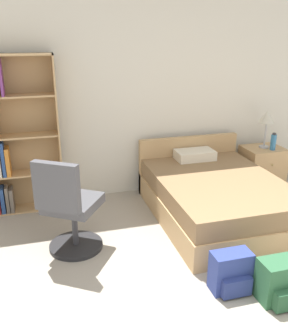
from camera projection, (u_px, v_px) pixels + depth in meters
The scene contains 9 objects.
wall_back at pixel (148, 96), 4.83m from camera, with size 9.00×0.06×2.60m.
bookshelf at pixel (7, 139), 4.32m from camera, with size 0.92×0.27×1.86m.
bed at pixel (215, 196), 4.41m from camera, with size 1.38×1.90×0.76m.
office_chair at pixel (69, 209), 3.60m from camera, with size 0.69×0.72×1.01m.
nightstand at pixel (262, 167), 5.25m from camera, with size 0.53×0.47×0.57m.
table_lamp at pixel (267, 118), 5.02m from camera, with size 0.21×0.21×0.52m.
water_bottle at pixel (273, 142), 5.03m from camera, with size 0.07×0.07×0.23m.
backpack_green at pixel (280, 282), 3.03m from camera, with size 0.34×0.29×0.36m.
backpack_blue at pixel (231, 273), 3.15m from camera, with size 0.34×0.24×0.36m.
Camera 1 is at (-1.37, -1.43, 2.09)m, focal length 40.00 mm.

